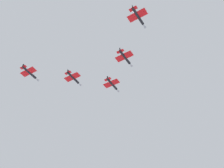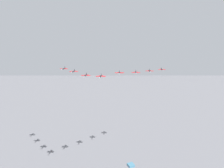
{
  "view_description": "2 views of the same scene",
  "coord_description": "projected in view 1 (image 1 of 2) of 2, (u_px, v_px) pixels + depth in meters",
  "views": [
    {
      "loc": [
        -9.61,
        -113.02,
        3.13
      ],
      "look_at": [
        -16.45,
        4.48,
        117.09
      ],
      "focal_mm": 46.62,
      "sensor_mm": 36.0,
      "label": 1
    },
    {
      "loc": [
        48.73,
        173.98,
        144.2
      ],
      "look_at": [
        -25.48,
        9.63,
        110.09
      ],
      "focal_mm": 32.31,
      "sensor_mm": 36.0,
      "label": 2
    }
  ],
  "objects": [
    {
      "name": "jet_starboard_inner",
      "position": [
        125.0,
        57.0,
        147.82
      ],
      "size": [
        9.66,
        12.25,
        2.65
      ],
      "rotation": [
        0.0,
        0.0,
        5.79
      ],
      "color": "black"
    },
    {
      "name": "jet_lead",
      "position": [
        112.0,
        84.0,
        164.0
      ],
      "size": [
        9.66,
        12.25,
        2.65
      ],
      "rotation": [
        0.0,
        0.0,
        5.79
      ],
      "color": "black"
    },
    {
      "name": "jet_starboard_outer",
      "position": [
        138.0,
        17.0,
        132.4
      ],
      "size": [
        9.66,
        12.25,
        2.65
      ],
      "rotation": [
        0.0,
        0.0,
        5.79
      ],
      "color": "black"
    },
    {
      "name": "jet_port_outer",
      "position": [
        30.0,
        73.0,
        157.2
      ],
      "size": [
        9.66,
        12.25,
        2.65
      ],
      "rotation": [
        0.0,
        0.0,
        5.79
      ],
      "color": "black"
    },
    {
      "name": "jet_port_inner",
      "position": [
        73.0,
        78.0,
        162.37
      ],
      "size": [
        9.66,
        12.25,
        2.65
      ],
      "rotation": [
        0.0,
        0.0,
        5.79
      ],
      "color": "black"
    }
  ]
}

